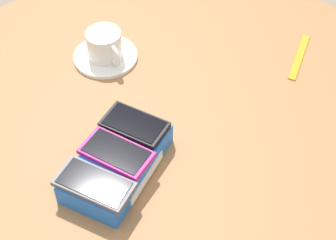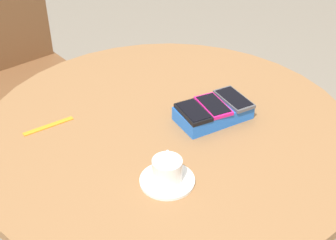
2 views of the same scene
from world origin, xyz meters
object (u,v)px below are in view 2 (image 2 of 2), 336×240
at_px(phone_black, 193,112).
at_px(chair_near_window, 27,75).
at_px(phone_box, 213,113).
at_px(phone_magenta, 213,105).
at_px(coffee_cup, 167,169).
at_px(saucer, 167,180).
at_px(phone_gray, 234,99).
at_px(round_table, 168,149).
at_px(lanyard_strap, 49,126).

bearing_deg(phone_black, chair_near_window, -79.62).
bearing_deg(chair_near_window, phone_black, 100.38).
distance_m(phone_box, phone_magenta, 0.03).
bearing_deg(phone_magenta, coffee_cup, 30.82).
distance_m(coffee_cup, chair_near_window, 1.23).
distance_m(phone_magenta, coffee_cup, 0.31).
distance_m(saucer, chair_near_window, 1.23).
distance_m(phone_gray, chair_near_window, 1.14).
xyz_separation_m(round_table, lanyard_strap, (0.30, -0.19, 0.09)).
relative_size(phone_gray, chair_near_window, 0.15).
bearing_deg(coffee_cup, phone_box, -149.24).
bearing_deg(phone_magenta, lanyard_strap, -28.41).
bearing_deg(phone_black, phone_magenta, 178.20).
height_order(lanyard_strap, chair_near_window, chair_near_window).
bearing_deg(round_table, phone_magenta, 161.26).
bearing_deg(lanyard_strap, phone_box, 151.78).
bearing_deg(saucer, phone_box, -149.05).
bearing_deg(phone_gray, coffee_cup, 24.28).
height_order(round_table, chair_near_window, chair_near_window).
height_order(round_table, phone_gray, phone_gray).
height_order(phone_box, coffee_cup, coffee_cup).
distance_m(phone_magenta, chair_near_window, 1.11).
relative_size(coffee_cup, lanyard_strap, 0.62).
bearing_deg(round_table, lanyard_strap, -32.19).
bearing_deg(phone_magenta, phone_gray, 176.39).
bearing_deg(phone_black, lanyard_strap, -32.72).
bearing_deg(round_table, chair_near_window, -82.52).
bearing_deg(coffee_cup, phone_gray, -155.72).
xyz_separation_m(coffee_cup, chair_near_window, (-0.00, -1.20, -0.30)).
xyz_separation_m(phone_box, phone_black, (0.07, -0.00, 0.03)).
bearing_deg(chair_near_window, saucer, 89.85).
height_order(phone_black, saucer, phone_black).
xyz_separation_m(saucer, lanyard_strap, (0.16, -0.39, -0.00)).
bearing_deg(phone_gray, lanyard_strap, -25.18).
bearing_deg(phone_box, phone_gray, 175.68).
distance_m(phone_gray, phone_black, 0.15).
relative_size(phone_box, lanyard_strap, 1.46).
distance_m(phone_black, chair_near_window, 1.10).
bearing_deg(round_table, coffee_cup, 56.63).
xyz_separation_m(phone_gray, phone_black, (0.15, -0.01, 0.00)).
height_order(round_table, lanyard_strap, lanyard_strap).
xyz_separation_m(round_table, phone_box, (-0.13, 0.04, 0.11)).
distance_m(phone_box, phone_gray, 0.08).
bearing_deg(lanyard_strap, phone_gray, 154.82).
xyz_separation_m(phone_magenta, chair_near_window, (0.26, -1.04, -0.31)).
distance_m(phone_gray, lanyard_strap, 0.56).
bearing_deg(phone_box, lanyard_strap, -28.22).
bearing_deg(coffee_cup, phone_black, -140.33).
bearing_deg(coffee_cup, lanyard_strap, -67.00).
xyz_separation_m(phone_gray, lanyard_strap, (0.50, -0.24, -0.05)).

